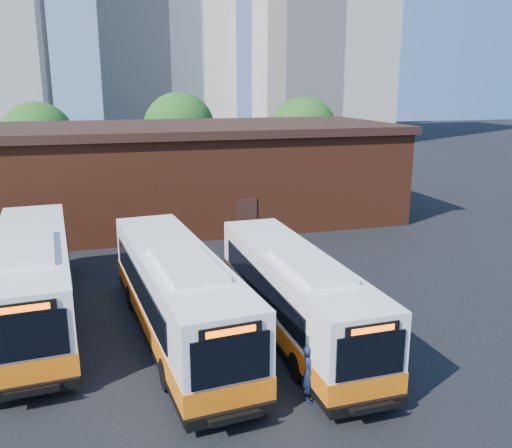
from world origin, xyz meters
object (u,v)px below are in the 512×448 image
object	(u,v)px
bus_midwest	(177,297)
transit_worker	(309,373)
bus_mideast	(294,297)
bus_west	(33,282)

from	to	relation	value
bus_midwest	transit_worker	distance (m)	6.00
bus_midwest	bus_mideast	world-z (taller)	bus_midwest
bus_west	transit_worker	distance (m)	11.50
bus_midwest	bus_mideast	distance (m)	4.22
bus_midwest	transit_worker	world-z (taller)	bus_midwest
bus_west	bus_midwest	xyz separation A→B (m)	(5.09, -2.97, -0.05)
bus_midwest	bus_west	bearing A→B (deg)	144.34
transit_worker	bus_midwest	bearing A→B (deg)	38.87
bus_west	transit_worker	world-z (taller)	bus_west
bus_mideast	transit_worker	distance (m)	4.41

